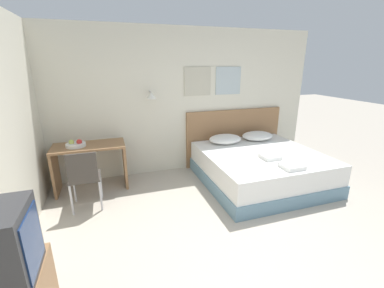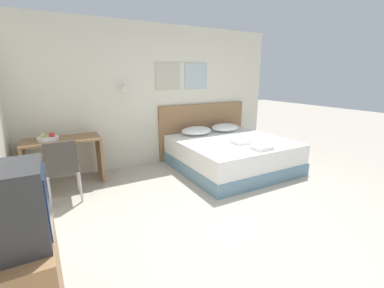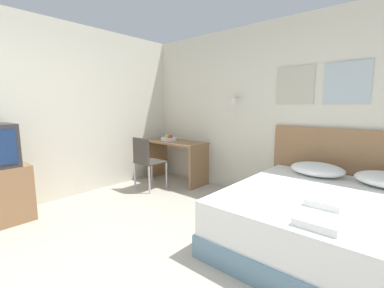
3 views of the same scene
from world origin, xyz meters
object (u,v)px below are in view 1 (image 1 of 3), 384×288
Objects in this scene: folded_towel_near_foot at (270,157)px; desk at (90,159)px; headboard at (234,137)px; pillow_right at (257,136)px; bed at (260,167)px; desk_chair at (84,175)px; folded_towel_mid_bed at (292,166)px; pillow_left at (225,139)px; fruit_bowl at (76,144)px.

desk reaches higher than folded_towel_near_foot.
headboard reaches higher than pillow_right.
desk_chair is (-2.85, 0.01, 0.26)m from bed.
folded_towel_mid_bed is (0.04, -0.74, 0.31)m from bed.
pillow_left is 2.11× the size of fruit_bowl.
pillow_right is 0.56× the size of desk.
pillow_left is (-0.36, 0.69, 0.36)m from bed.
bed is 1.75× the size of desk.
bed is 6.94× the size of folded_towel_near_foot.
fruit_bowl is at bearing -172.49° from desk.
pillow_right reaches higher than folded_towel_near_foot.
fruit_bowl reaches higher than pillow_left.
fruit_bowl is (-0.13, 0.66, 0.27)m from desk_chair.
pillow_left is at bearing 108.44° from folded_towel_near_foot.
desk is at bearing 7.51° from fruit_bowl.
fruit_bowl reaches higher than desk.
bed is at bearing 92.95° from folded_towel_mid_bed.
headboard reaches higher than fruit_bowl.
bed is 6.47× the size of folded_towel_mid_bed.
desk is (-2.44, -0.00, -0.11)m from pillow_left.
folded_towel_near_foot is at bearing 98.11° from folded_towel_mid_bed.
headboard is 3.02m from desk_chair.
desk is (-2.77, 0.99, -0.06)m from folded_towel_near_foot.
folded_towel_near_foot is at bearing -111.09° from pillow_right.
headboard reaches higher than bed.
folded_towel_near_foot is at bearing -6.12° from desk_chair.
pillow_right is 3.34m from fruit_bowl.
pillow_right is at bearing 68.91° from folded_towel_near_foot.
headboard is at bearing 91.25° from folded_towel_mid_bed.
desk reaches higher than folded_towel_mid_bed.
pillow_right is 3.15m from desk.
folded_towel_mid_bed is at bearing -25.12° from fruit_bowl.
headboard reaches higher than desk_chair.
desk_chair is 0.73m from fruit_bowl.
desk_chair is 2.99× the size of fruit_bowl.
pillow_left is at bearing 117.12° from bed.
headboard is at bearing 88.87° from folded_towel_near_foot.
desk_chair is at bearing 173.88° from folded_towel_near_foot.
bed is at bearing -0.17° from desk_chair.
pillow_left is at bearing -138.25° from headboard.
headboard is (-0.00, 1.01, 0.29)m from bed.
folded_towel_near_foot is at bearing -95.02° from bed.
folded_towel_mid_bed is (0.04, -1.76, 0.02)m from headboard.
folded_towel_near_foot is 0.32× the size of desk_chair.
pillow_left is 2.59m from desk_chair.
folded_towel_mid_bed is at bearing -74.69° from pillow_left.
fruit_bowl is at bearing 154.88° from folded_towel_mid_bed.
desk_chair reaches higher than desk.
folded_towel_mid_bed is (-0.32, -1.44, -0.05)m from pillow_right.
headboard is at bearing 138.25° from pillow_right.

